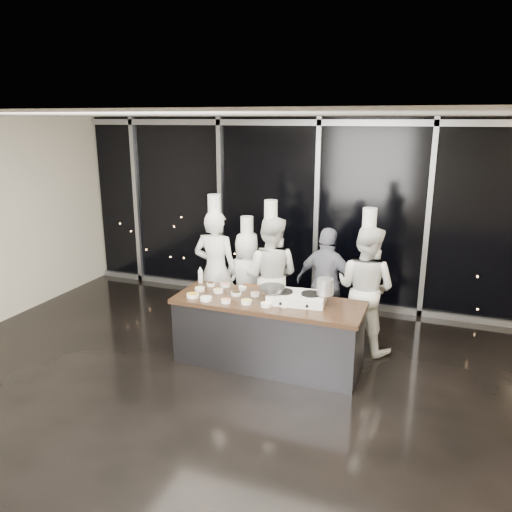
{
  "coord_description": "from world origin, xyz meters",
  "views": [
    {
      "loc": [
        1.98,
        -4.81,
        3.17
      ],
      "look_at": [
        -0.28,
        1.2,
        1.39
      ],
      "focal_mm": 35.0,
      "sensor_mm": 36.0,
      "label": 1
    }
  ],
  "objects_px": {
    "stock_pot": "(325,286)",
    "demo_counter": "(268,332)",
    "frying_pan": "(272,288)",
    "chef_left": "(247,279)",
    "stove": "(297,297)",
    "guest": "(327,284)",
    "chef_right": "(365,288)",
    "chef_center": "(270,275)",
    "chef_far_left": "(216,270)"
  },
  "relations": [
    {
      "from": "stock_pot",
      "to": "demo_counter",
      "type": "bearing_deg",
      "value": -171.61
    },
    {
      "from": "demo_counter",
      "to": "stock_pot",
      "type": "height_order",
      "value": "stock_pot"
    },
    {
      "from": "frying_pan",
      "to": "chef_left",
      "type": "xyz_separation_m",
      "value": [
        -0.75,
        1.04,
        -0.29
      ]
    },
    {
      "from": "chef_left",
      "to": "stove",
      "type": "bearing_deg",
      "value": 114.85
    },
    {
      "from": "stove",
      "to": "guest",
      "type": "xyz_separation_m",
      "value": [
        0.16,
        1.03,
        -0.13
      ]
    },
    {
      "from": "chef_right",
      "to": "chef_center",
      "type": "bearing_deg",
      "value": 18.09
    },
    {
      "from": "stove",
      "to": "frying_pan",
      "type": "height_order",
      "value": "frying_pan"
    },
    {
      "from": "demo_counter",
      "to": "stock_pot",
      "type": "relative_size",
      "value": 11.93
    },
    {
      "from": "guest",
      "to": "chef_right",
      "type": "height_order",
      "value": "chef_right"
    },
    {
      "from": "stock_pot",
      "to": "chef_far_left",
      "type": "distance_m",
      "value": 2.0
    },
    {
      "from": "guest",
      "to": "demo_counter",
      "type": "bearing_deg",
      "value": 77.06
    },
    {
      "from": "stove",
      "to": "guest",
      "type": "bearing_deg",
      "value": 74.77
    },
    {
      "from": "chef_center",
      "to": "chef_right",
      "type": "height_order",
      "value": "chef_center"
    },
    {
      "from": "chef_far_left",
      "to": "demo_counter",
      "type": "bearing_deg",
      "value": 140.48
    },
    {
      "from": "chef_right",
      "to": "demo_counter",
      "type": "bearing_deg",
      "value": 59.88
    },
    {
      "from": "chef_left",
      "to": "guest",
      "type": "xyz_separation_m",
      "value": [
        1.23,
        0.05,
        0.05
      ]
    },
    {
      "from": "stock_pot",
      "to": "chef_right",
      "type": "bearing_deg",
      "value": 65.16
    },
    {
      "from": "stove",
      "to": "chef_right",
      "type": "bearing_deg",
      "value": 43.36
    },
    {
      "from": "chef_left",
      "to": "frying_pan",
      "type": "bearing_deg",
      "value": 103.23
    },
    {
      "from": "demo_counter",
      "to": "stock_pot",
      "type": "xyz_separation_m",
      "value": [
        0.72,
        0.11,
        0.69
      ]
    },
    {
      "from": "frying_pan",
      "to": "chef_right",
      "type": "height_order",
      "value": "chef_right"
    },
    {
      "from": "demo_counter",
      "to": "chef_left",
      "type": "xyz_separation_m",
      "value": [
        -0.71,
        1.05,
        0.33
      ]
    },
    {
      "from": "frying_pan",
      "to": "chef_left",
      "type": "height_order",
      "value": "chef_left"
    },
    {
      "from": "chef_far_left",
      "to": "chef_center",
      "type": "bearing_deg",
      "value": -174.04
    },
    {
      "from": "chef_right",
      "to": "chef_far_left",
      "type": "bearing_deg",
      "value": 22.05
    },
    {
      "from": "stove",
      "to": "chef_far_left",
      "type": "height_order",
      "value": "chef_far_left"
    },
    {
      "from": "demo_counter",
      "to": "chef_far_left",
      "type": "xyz_separation_m",
      "value": [
        -1.13,
        0.84,
        0.5
      ]
    },
    {
      "from": "stove",
      "to": "chef_left",
      "type": "bearing_deg",
      "value": 131.22
    },
    {
      "from": "stock_pot",
      "to": "chef_right",
      "type": "xyz_separation_m",
      "value": [
        0.38,
        0.83,
        -0.24
      ]
    },
    {
      "from": "frying_pan",
      "to": "chef_left",
      "type": "relative_size",
      "value": 0.33
    },
    {
      "from": "stove",
      "to": "frying_pan",
      "type": "distance_m",
      "value": 0.34
    },
    {
      "from": "frying_pan",
      "to": "stock_pot",
      "type": "relative_size",
      "value": 2.84
    },
    {
      "from": "stove",
      "to": "stock_pot",
      "type": "xyz_separation_m",
      "value": [
        0.35,
        0.04,
        0.18
      ]
    },
    {
      "from": "demo_counter",
      "to": "stove",
      "type": "distance_m",
      "value": 0.63
    },
    {
      "from": "chef_far_left",
      "to": "chef_left",
      "type": "bearing_deg",
      "value": -156.61
    },
    {
      "from": "frying_pan",
      "to": "chef_center",
      "type": "distance_m",
      "value": 1.03
    },
    {
      "from": "stove",
      "to": "chef_far_left",
      "type": "bearing_deg",
      "value": 146.65
    },
    {
      "from": "frying_pan",
      "to": "stove",
      "type": "bearing_deg",
      "value": 3.15
    },
    {
      "from": "chef_center",
      "to": "guest",
      "type": "bearing_deg",
      "value": -173.33
    },
    {
      "from": "stove",
      "to": "chef_right",
      "type": "relative_size",
      "value": 0.38
    },
    {
      "from": "demo_counter",
      "to": "chef_right",
      "type": "distance_m",
      "value": 1.51
    },
    {
      "from": "demo_counter",
      "to": "stock_pot",
      "type": "bearing_deg",
      "value": 8.39
    },
    {
      "from": "frying_pan",
      "to": "guest",
      "type": "distance_m",
      "value": 1.21
    },
    {
      "from": "chef_left",
      "to": "chef_center",
      "type": "xyz_separation_m",
      "value": [
        0.4,
        -0.08,
        0.13
      ]
    },
    {
      "from": "chef_center",
      "to": "demo_counter",
      "type": "bearing_deg",
      "value": 105.01
    },
    {
      "from": "demo_counter",
      "to": "chef_left",
      "type": "height_order",
      "value": "chef_left"
    },
    {
      "from": "chef_far_left",
      "to": "chef_center",
      "type": "xyz_separation_m",
      "value": [
        0.83,
        0.13,
        -0.04
      ]
    },
    {
      "from": "stove",
      "to": "chef_left",
      "type": "xyz_separation_m",
      "value": [
        -1.07,
        0.98,
        -0.18
      ]
    },
    {
      "from": "chef_center",
      "to": "guest",
      "type": "height_order",
      "value": "chef_center"
    },
    {
      "from": "stove",
      "to": "demo_counter",
      "type": "bearing_deg",
      "value": -175.58
    }
  ]
}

